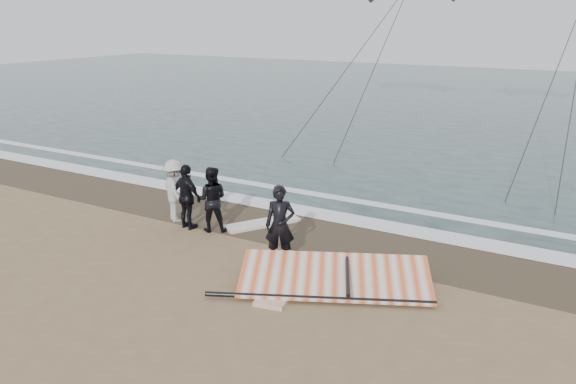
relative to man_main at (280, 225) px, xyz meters
The scene contains 10 objects.
ground 2.57m from the man_main, 74.77° to the right, with size 120.00×120.00×0.00m, color #8C704C.
sea 30.74m from the man_main, 88.84° to the left, with size 120.00×54.00×0.02m, color #233838.
wet_sand 2.50m from the man_main, 74.31° to the left, with size 120.00×2.80×0.01m, color #4C3D2B.
foam_near 3.79m from the man_main, 80.24° to the left, with size 120.00×0.90×0.01m, color white.
foam_far 5.44m from the man_main, 83.33° to the left, with size 120.00×0.45×0.01m, color white.
man_main is the anchor object (origin of this frame).
board_white 1.52m from the man_main, 53.81° to the right, with size 0.65×2.32×0.09m, color silver.
board_cream 2.82m from the man_main, 131.28° to the left, with size 0.59×2.22×0.09m, color silver.
trio_cluster 3.65m from the man_main, 165.19° to the left, with size 2.65×1.25×1.87m.
sail_rig 1.90m from the man_main, 14.52° to the right, with size 4.51×3.46×0.52m.
Camera 1 is at (5.77, -8.61, 5.81)m, focal length 35.00 mm.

